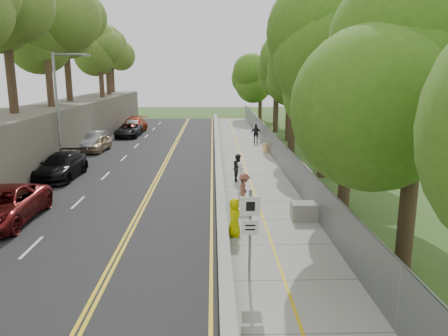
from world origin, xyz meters
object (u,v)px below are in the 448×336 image
car_2 (3,206)px  signpost (250,225)px  painter_0 (234,217)px  person_far (256,134)px  concrete_block (304,211)px  construction_barrel (265,148)px  streetlight (60,103)px

car_2 → signpost: bearing=-28.8°
signpost → painter_0: bearing=94.3°
car_2 → person_far: size_ratio=3.17×
signpost → concrete_block: signpost is taller
car_2 → construction_barrel: bearing=51.4°
signpost → painter_0: signpost is taller
streetlight → person_far: (14.46, 11.19, -3.68)m
signpost → person_far: bearing=84.0°
concrete_block → person_far: bearing=90.2°
concrete_block → person_far: 22.20m
signpost → construction_barrel: 23.37m
construction_barrel → concrete_block: size_ratio=0.68×
concrete_block → person_far: person_far is taller
painter_0 → person_far: 24.41m
streetlight → person_far: size_ratio=4.40×
painter_0 → construction_barrel: bearing=-1.1°
car_2 → person_far: 26.11m
construction_barrel → person_far: person_far is taller
streetlight → car_2: bearing=-85.4°
concrete_block → car_2: car_2 is taller
construction_barrel → concrete_block: (-0.22, -17.07, -0.01)m
streetlight → construction_barrel: bearing=22.4°
construction_barrel → concrete_block: bearing=-90.7°
construction_barrel → painter_0: painter_0 is taller
streetlight → person_far: bearing=37.7°
streetlight → person_far: streetlight is taller
streetlight → painter_0: size_ratio=4.94×
signpost → concrete_block: 6.90m
streetlight → construction_barrel: size_ratio=9.86×
person_far → painter_0: bearing=83.8°
car_2 → painter_0: size_ratio=3.56×
signpost → person_far: size_ratio=1.71×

